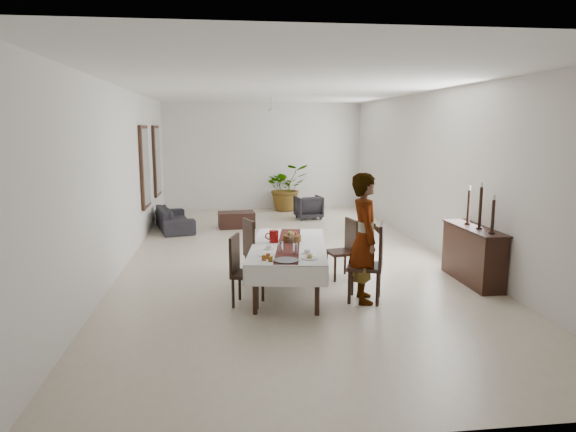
{
  "coord_description": "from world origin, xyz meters",
  "views": [
    {
      "loc": [
        -1.17,
        -9.68,
        2.49
      ],
      "look_at": [
        -0.16,
        -1.48,
        1.05
      ],
      "focal_mm": 32.0,
      "sensor_mm": 36.0,
      "label": 1
    }
  ],
  "objects_px": {
    "red_pitcher": "(274,236)",
    "sofa": "(174,219)",
    "woman": "(365,238)",
    "dining_table_top": "(289,247)",
    "sideboard_body": "(473,255)"
  },
  "relations": [
    {
      "from": "dining_table_top",
      "to": "sofa",
      "type": "height_order",
      "value": "dining_table_top"
    },
    {
      "from": "woman",
      "to": "sofa",
      "type": "height_order",
      "value": "woman"
    },
    {
      "from": "woman",
      "to": "sideboard_body",
      "type": "relative_size",
      "value": 1.27
    },
    {
      "from": "red_pitcher",
      "to": "sofa",
      "type": "bearing_deg",
      "value": 112.19
    },
    {
      "from": "dining_table_top",
      "to": "sideboard_body",
      "type": "xyz_separation_m",
      "value": [
        3.01,
        0.05,
        -0.25
      ]
    },
    {
      "from": "sideboard_body",
      "to": "woman",
      "type": "bearing_deg",
      "value": -161.06
    },
    {
      "from": "sofa",
      "to": "red_pitcher",
      "type": "bearing_deg",
      "value": -171.07
    },
    {
      "from": "woman",
      "to": "dining_table_top",
      "type": "bearing_deg",
      "value": 63.69
    },
    {
      "from": "dining_table_top",
      "to": "sofa",
      "type": "bearing_deg",
      "value": 122.6
    },
    {
      "from": "red_pitcher",
      "to": "sofa",
      "type": "height_order",
      "value": "red_pitcher"
    },
    {
      "from": "woman",
      "to": "sideboard_body",
      "type": "height_order",
      "value": "woman"
    },
    {
      "from": "red_pitcher",
      "to": "woman",
      "type": "height_order",
      "value": "woman"
    },
    {
      "from": "dining_table_top",
      "to": "red_pitcher",
      "type": "bearing_deg",
      "value": 149.04
    },
    {
      "from": "dining_table_top",
      "to": "red_pitcher",
      "type": "xyz_separation_m",
      "value": [
        -0.21,
        0.18,
        0.13
      ]
    },
    {
      "from": "red_pitcher",
      "to": "sofa",
      "type": "relative_size",
      "value": 0.1
    }
  ]
}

